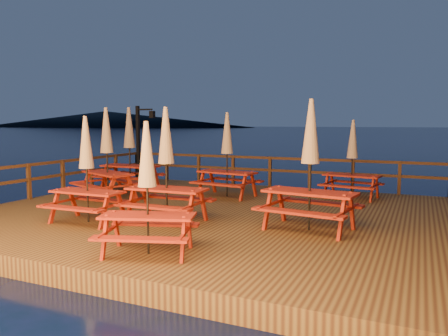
# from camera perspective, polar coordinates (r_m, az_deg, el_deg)

# --- Properties ---
(ground) EXTENTS (500.00, 500.00, 0.00)m
(ground) POSITION_cam_1_polar(r_m,az_deg,el_deg) (11.69, -1.61, -7.56)
(ground) COLOR black
(ground) RESTS_ON ground
(deck) EXTENTS (12.00, 10.00, 0.40)m
(deck) POSITION_cam_1_polar(r_m,az_deg,el_deg) (11.65, -1.61, -6.60)
(deck) COLOR #3F2514
(deck) RESTS_ON ground
(deck_piles) EXTENTS (11.44, 9.44, 1.40)m
(deck_piles) POSITION_cam_1_polar(r_m,az_deg,el_deg) (11.77, -1.60, -8.98)
(deck_piles) COLOR #3C2913
(deck_piles) RESTS_ON ground
(railing) EXTENTS (11.80, 9.75, 1.10)m
(railing) POSITION_cam_1_polar(r_m,az_deg,el_deg) (13.08, 1.79, -0.93)
(railing) COLOR #3C2913
(railing) RESTS_ON deck
(lamp_post) EXTENTS (0.85, 0.18, 3.00)m
(lamp_post) POSITION_cam_1_polar(r_m,az_deg,el_deg) (18.06, -10.75, 4.16)
(lamp_post) COLOR black
(lamp_post) RESTS_ON deck
(headland_left) EXTENTS (180.00, 84.00, 9.00)m
(headland_left) POSITION_cam_1_polar(r_m,az_deg,el_deg) (259.44, -15.22, 6.18)
(headland_left) COLOR black
(headland_left) RESTS_ON ground
(picnic_table_0) EXTENTS (2.03, 1.75, 2.65)m
(picnic_table_0) POSITION_cam_1_polar(r_m,az_deg,el_deg) (13.69, 0.41, 1.96)
(picnic_table_0) COLOR maroon
(picnic_table_0) RESTS_ON deck
(picnic_table_1) EXTENTS (1.93, 1.61, 2.69)m
(picnic_table_1) POSITION_cam_1_polar(r_m,az_deg,el_deg) (10.24, -7.55, 0.67)
(picnic_table_1) COLOR maroon
(picnic_table_1) RESTS_ON deck
(picnic_table_2) EXTENTS (2.00, 1.82, 2.36)m
(picnic_table_2) POSITION_cam_1_polar(r_m,az_deg,el_deg) (7.80, -9.99, -2.30)
(picnic_table_2) COLOR maroon
(picnic_table_2) RESTS_ON deck
(picnic_table_3) EXTENTS (2.18, 1.88, 2.84)m
(picnic_table_3) POSITION_cam_1_polar(r_m,az_deg,el_deg) (9.58, 11.20, 0.69)
(picnic_table_3) COLOR maroon
(picnic_table_3) RESTS_ON deck
(picnic_table_4) EXTENTS (2.42, 2.24, 2.78)m
(picnic_table_4) POSITION_cam_1_polar(r_m,az_deg,el_deg) (13.57, -15.04, 2.00)
(picnic_table_4) COLOR maroon
(picnic_table_4) RESTS_ON deck
(picnic_table_5) EXTENTS (2.02, 1.67, 2.85)m
(picnic_table_5) POSITION_cam_1_polar(r_m,az_deg,el_deg) (15.44, -12.23, 2.67)
(picnic_table_5) COLOR maroon
(picnic_table_5) RESTS_ON deck
(picnic_table_6) EXTENTS (1.87, 1.61, 2.41)m
(picnic_table_6) POSITION_cam_1_polar(r_m,az_deg,el_deg) (14.00, 16.40, 1.30)
(picnic_table_6) COLOR maroon
(picnic_table_6) RESTS_ON deck
(picnic_table_7) EXTENTS (1.76, 1.46, 2.48)m
(picnic_table_7) POSITION_cam_1_polar(r_m,az_deg,el_deg) (10.63, -17.50, 0.05)
(picnic_table_7) COLOR maroon
(picnic_table_7) RESTS_ON deck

